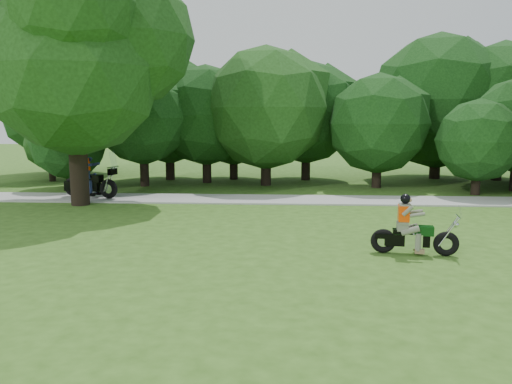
{
  "coord_description": "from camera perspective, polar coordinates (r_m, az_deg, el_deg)",
  "views": [
    {
      "loc": [
        -2.77,
        -11.66,
        3.25
      ],
      "look_at": [
        -3.64,
        2.98,
        1.07
      ],
      "focal_mm": 35.0,
      "sensor_mm": 36.0,
      "label": 1
    }
  ],
  "objects": [
    {
      "name": "walkway",
      "position": [
        20.11,
        11.28,
        -0.93
      ],
      "size": [
        60.0,
        2.2,
        0.06
      ],
      "primitive_type": "cube",
      "color": "#A3A39D",
      "rests_on": "ground"
    },
    {
      "name": "big_tree_west",
      "position": [
        20.23,
        -19.91,
        15.08
      ],
      "size": [
        8.64,
        6.56,
        9.96
      ],
      "color": "black",
      "rests_on": "ground"
    },
    {
      "name": "touring_motorcycle",
      "position": [
        21.33,
        -18.76,
        1.3
      ],
      "size": [
        2.5,
        1.26,
        1.94
      ],
      "rotation": [
        0.0,
        0.0,
        -0.28
      ],
      "color": "black",
      "rests_on": "walkway"
    },
    {
      "name": "tree_line",
      "position": [
        25.98,
        9.42,
        9.05
      ],
      "size": [
        38.83,
        11.85,
        7.73
      ],
      "color": "black",
      "rests_on": "ground"
    },
    {
      "name": "ground",
      "position": [
        12.41,
        16.3,
        -7.07
      ],
      "size": [
        100.0,
        100.0,
        0.0
      ],
      "primitive_type": "plane",
      "color": "#325618",
      "rests_on": "ground"
    },
    {
      "name": "chopper_motorcycle",
      "position": [
        12.52,
        17.23,
        -4.42
      ],
      "size": [
        2.05,
        0.65,
        1.47
      ],
      "rotation": [
        0.0,
        0.0,
        -0.14
      ],
      "color": "black",
      "rests_on": "ground"
    }
  ]
}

